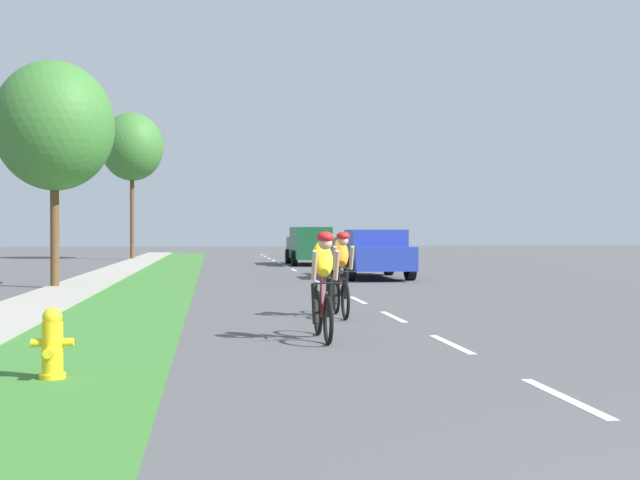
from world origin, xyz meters
name	(u,v)px	position (x,y,z in m)	size (l,w,h in m)	color
ground_plane	(327,286)	(0.00, 20.00, 0.00)	(120.00, 120.00, 0.00)	#4C4C4F
grass_verge	(152,287)	(-5.02, 20.00, 0.00)	(2.44, 70.00, 0.01)	#38722D
sidewalk_concrete	(76,288)	(-7.08, 20.00, 0.00)	(1.67, 70.00, 0.10)	#9E998E
lane_markings_center	(310,277)	(0.00, 24.00, 0.00)	(0.12, 54.30, 0.01)	white
fire_hydrant_yellow	(52,344)	(-5.02, 6.40, 0.37)	(0.44, 0.38, 0.76)	yellow
cyclist_lead	(323,284)	(-1.72, 8.91, 0.81)	(0.42, 1.72, 1.58)	black
cyclist_trailing	(341,273)	(-0.96, 11.87, 0.81)	(0.42, 1.72, 1.58)	black
pickup_blue	(372,254)	(2.04, 23.45, 0.83)	(2.22, 5.10, 1.64)	#23389E
suv_dark_green	(311,245)	(1.33, 34.14, 0.95)	(2.15, 4.70, 1.79)	#194C2D
street_tree_near	(54,126)	(-7.70, 20.24, 4.53)	(3.30, 3.30, 6.36)	brown
street_tree_far	(132,147)	(-7.80, 42.34, 6.34)	(3.48, 3.48, 8.28)	brown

